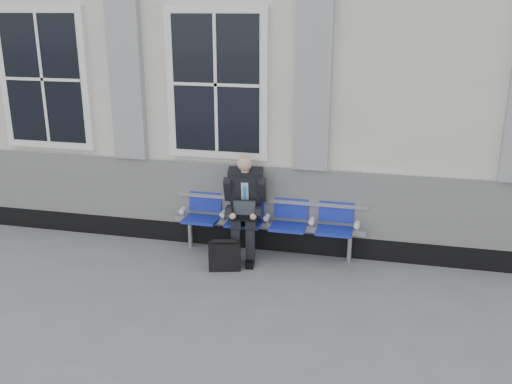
# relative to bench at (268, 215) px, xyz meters

# --- Properties ---
(ground) EXTENTS (70.00, 70.00, 0.00)m
(ground) POSITION_rel_bench_xyz_m (-1.06, -1.32, -0.55)
(ground) COLOR slate
(ground) RESTS_ON ground
(station_building) EXTENTS (14.40, 4.40, 4.49)m
(station_building) POSITION_rel_bench_xyz_m (-1.08, 2.15, 1.67)
(station_building) COLOR silver
(station_building) RESTS_ON ground
(bench) EXTENTS (2.60, 0.47, 0.91)m
(bench) POSITION_rel_bench_xyz_m (0.00, 0.00, 0.00)
(bench) COLOR #9EA0A3
(bench) RESTS_ON ground
(businessman) EXTENTS (0.58, 0.78, 1.39)m
(businessman) POSITION_rel_bench_xyz_m (-0.28, -0.13, 0.20)
(businessman) COLOR black
(businessman) RESTS_ON ground
(briefcase) EXTENTS (0.43, 0.27, 0.41)m
(briefcase) POSITION_rel_bench_xyz_m (-0.43, -0.61, -0.36)
(briefcase) COLOR black
(briefcase) RESTS_ON ground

